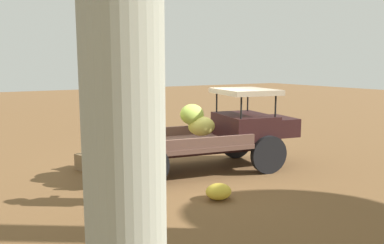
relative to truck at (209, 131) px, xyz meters
name	(u,v)px	position (x,y,z in m)	size (l,w,h in m)	color
ground_plane	(190,170)	(-0.38, 0.21, -0.93)	(60.00, 60.00, 0.00)	brown
truck	(209,131)	(0.00, 0.00, 0.00)	(4.62, 2.36, 1.87)	black
farmer	(143,149)	(-2.23, -1.29, 0.06)	(0.52, 0.48, 1.75)	#39444F
wooden_crate	(89,162)	(-2.39, 1.46, -0.75)	(0.53, 0.44, 0.38)	olive
loose_banana_bunch	(219,192)	(-0.96, -1.80, -0.78)	(0.50, 0.41, 0.30)	yellow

